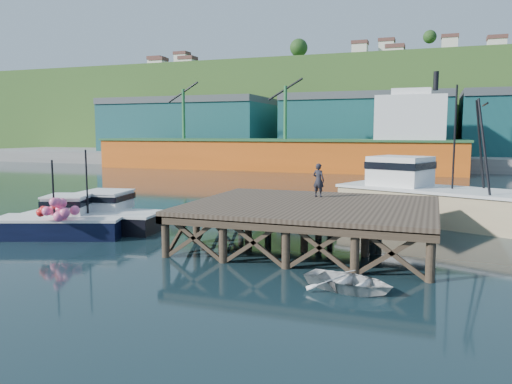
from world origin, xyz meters
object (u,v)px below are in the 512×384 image
at_px(trawler, 437,195).
at_px(dinghy, 349,281).
at_px(boat_navy, 62,221).
at_px(boat_black, 98,215).
at_px(dockworker, 319,180).

relative_size(trawler, dinghy, 4.09).
xyz_separation_m(boat_navy, boat_black, (0.66, 2.23, 0.01)).
relative_size(boat_black, trawler, 0.59).
xyz_separation_m(dinghy, dockworker, (-3.22, 9.27, 2.71)).
relative_size(boat_black, dinghy, 2.40).
height_order(boat_black, dinghy, boat_black).
bearing_deg(dinghy, boat_navy, 92.05).
height_order(trawler, dockworker, trawler).
bearing_deg(boat_black, dockworker, 4.75).
relative_size(boat_navy, dockworker, 3.88).
distance_m(boat_navy, dinghy, 16.91).
xyz_separation_m(boat_navy, dinghy, (16.36, -4.23, -0.51)).
bearing_deg(trawler, dinghy, -78.87).
bearing_deg(trawler, boat_black, -132.26).
distance_m(boat_navy, trawler, 22.38).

